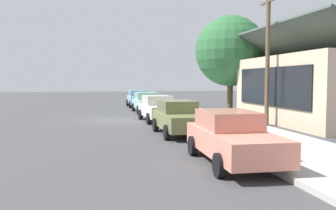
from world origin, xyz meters
TOP-DOWN VIEW (x-y plane):
  - ground_plane at (0.00, 0.00)m, footprint 120.00×120.00m
  - sidewalk_curb at (0.00, 5.60)m, footprint 60.00×4.20m
  - car_skyblue at (-11.42, 2.84)m, footprint 4.62×2.08m
  - car_seafoam at (-5.20, 2.79)m, footprint 4.75×2.13m
  - car_ivory at (1.19, 2.62)m, footprint 4.48×2.20m
  - car_olive at (6.92, 2.61)m, footprint 4.43×2.04m
  - car_coral at (13.05, 2.87)m, footprint 4.73×2.09m
  - storefront_building at (4.00, 11.98)m, footprint 11.00×6.75m
  - shade_tree at (-3.28, 9.05)m, footprint 5.44×5.44m
  - traffic_light_main at (18.20, 2.54)m, footprint 0.37×2.79m
  - utility_pole_wooden at (4.64, 8.20)m, footprint 1.80×0.24m
  - fire_hydrant_red at (8.81, 4.20)m, footprint 0.22×0.22m

SIDE VIEW (x-z plane):
  - ground_plane at x=0.00m, z-range 0.00..0.00m
  - sidewalk_curb at x=0.00m, z-range 0.00..0.16m
  - fire_hydrant_red at x=8.81m, z-range 0.14..0.85m
  - car_olive at x=6.92m, z-range 0.02..1.61m
  - car_ivory at x=1.19m, z-range 0.02..1.61m
  - car_coral at x=13.05m, z-range 0.02..1.61m
  - car_seafoam at x=-5.20m, z-range 0.02..1.61m
  - car_skyblue at x=-11.42m, z-range 0.02..1.61m
  - storefront_building at x=4.00m, z-range -0.78..5.04m
  - traffic_light_main at x=18.20m, z-range 0.89..6.09m
  - utility_pole_wooden at x=4.64m, z-range 0.18..7.68m
  - shade_tree at x=-3.28m, z-range 1.03..8.55m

